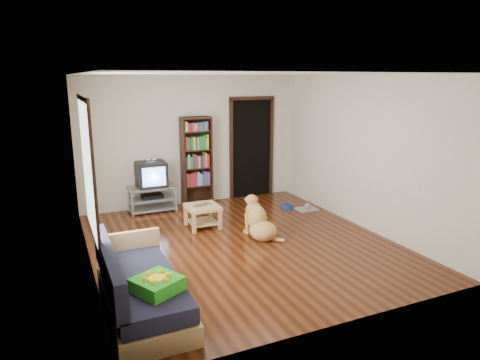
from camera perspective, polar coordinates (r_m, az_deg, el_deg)
name	(u,v)px	position (r m, az deg, el deg)	size (l,w,h in m)	color
ground	(242,243)	(6.83, 0.22, -8.43)	(5.00, 5.00, 0.00)	#54260E
ceiling	(242,74)	(6.34, 0.24, 13.94)	(5.00, 5.00, 0.00)	white
wall_back	(191,141)	(8.77, -6.53, 5.20)	(4.50, 4.50, 0.00)	beige
wall_front	(345,207)	(4.37, 13.86, -3.53)	(4.50, 4.50, 0.00)	beige
wall_left	(84,176)	(5.92, -20.04, 0.48)	(5.00, 5.00, 0.00)	beige
wall_right	(361,152)	(7.65, 15.82, 3.57)	(5.00, 5.00, 0.00)	beige
green_cushion	(157,284)	(4.58, -10.98, -13.49)	(0.43, 0.43, 0.14)	green
laptop	(203,205)	(7.40, -4.96, -3.36)	(0.29, 0.19, 0.02)	silver
dog_bowl	(287,207)	(8.61, 6.32, -3.54)	(0.22, 0.22, 0.08)	navy
grey_rag	(307,209)	(8.57, 8.90, -3.89)	(0.40, 0.32, 0.03)	gray
window	(88,168)	(5.39, -19.62, 1.48)	(0.03, 1.46, 1.70)	white
doorway	(252,146)	(9.27, 1.54, 4.60)	(1.03, 0.05, 2.19)	black
tv_stand	(152,198)	(8.52, -11.61, -2.33)	(0.90, 0.45, 0.50)	#99999E
crt_tv	(151,174)	(8.42, -11.79, 0.81)	(0.55, 0.52, 0.58)	black
bookshelf	(196,157)	(8.68, -5.84, 3.13)	(0.60, 0.30, 1.80)	black
sofa	(139,290)	(5.01, -13.37, -14.09)	(0.80, 1.80, 0.80)	tan
coffee_table	(203,212)	(7.46, -5.01, -4.27)	(0.55, 0.55, 0.40)	tan
dog	(259,222)	(7.02, 2.52, -5.59)	(0.53, 0.80, 0.70)	tan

